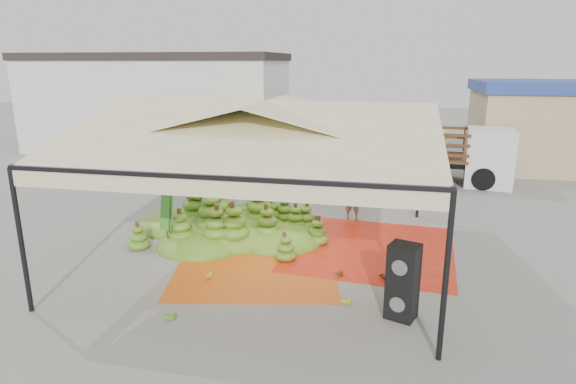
% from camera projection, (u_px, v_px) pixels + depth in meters
% --- Properties ---
extents(ground, '(90.00, 90.00, 0.00)m').
position_uv_depth(ground, '(269.00, 253.00, 12.81)').
color(ground, slate).
rests_on(ground, ground).
extents(canopy_tent, '(8.10, 8.10, 4.00)m').
position_uv_depth(canopy_tent, '(268.00, 129.00, 11.95)').
color(canopy_tent, black).
rests_on(canopy_tent, ground).
extents(building_white, '(14.30, 6.30, 5.40)m').
position_uv_depth(building_white, '(158.00, 102.00, 27.33)').
color(building_white, silver).
rests_on(building_white, ground).
extents(building_tan, '(6.30, 5.30, 4.10)m').
position_uv_depth(building_tan, '(543.00, 125.00, 22.55)').
color(building_tan, tan).
rests_on(building_tan, ground).
extents(tarp_left, '(4.53, 4.38, 0.01)m').
position_uv_depth(tarp_left, '(256.00, 268.00, 11.87)').
color(tarp_left, '#C75212').
rests_on(tarp_left, ground).
extents(tarp_right, '(4.64, 4.84, 0.01)m').
position_uv_depth(tarp_right, '(371.00, 248.00, 13.13)').
color(tarp_right, red).
rests_on(tarp_right, ground).
extents(banana_heap, '(7.46, 6.81, 1.31)m').
position_uv_depth(banana_heap, '(228.00, 213.00, 14.02)').
color(banana_heap, '#326F17').
rests_on(banana_heap, ground).
extents(hand_yellow_a, '(0.49, 0.45, 0.18)m').
position_uv_depth(hand_yellow_a, '(344.00, 298.00, 10.17)').
color(hand_yellow_a, yellow).
rests_on(hand_yellow_a, ground).
extents(hand_yellow_b, '(0.47, 0.41, 0.19)m').
position_uv_depth(hand_yellow_b, '(206.00, 274.00, 11.32)').
color(hand_yellow_b, gold).
rests_on(hand_yellow_b, ground).
extents(hand_red_a, '(0.46, 0.41, 0.18)m').
position_uv_depth(hand_red_a, '(337.00, 271.00, 11.48)').
color(hand_red_a, '#622F16').
rests_on(hand_red_a, ground).
extents(hand_red_b, '(0.48, 0.43, 0.19)m').
position_uv_depth(hand_red_b, '(380.00, 275.00, 11.26)').
color(hand_red_b, '#542C13').
rests_on(hand_red_b, ground).
extents(hand_green, '(0.51, 0.47, 0.19)m').
position_uv_depth(hand_green, '(168.00, 314.00, 9.52)').
color(hand_green, '#51831B').
rests_on(hand_green, ground).
extents(hanging_bunches, '(3.24, 0.24, 0.20)m').
position_uv_depth(hanging_bunches, '(306.00, 168.00, 10.75)').
color(hanging_bunches, '#3A7618').
rests_on(hanging_bunches, ground).
extents(speaker_stack, '(0.69, 0.65, 1.54)m').
position_uv_depth(speaker_stack, '(403.00, 282.00, 9.39)').
color(speaker_stack, black).
rests_on(speaker_stack, ground).
extents(banana_leaves, '(0.96, 1.36, 3.70)m').
position_uv_depth(banana_leaves, '(179.00, 247.00, 13.20)').
color(banana_leaves, '#207820').
rests_on(banana_leaves, ground).
extents(vendor, '(0.60, 0.42, 1.60)m').
position_uv_depth(vendor, '(353.00, 195.00, 15.37)').
color(vendor, gray).
rests_on(vendor, ground).
extents(truck_left, '(7.18, 3.27, 2.38)m').
position_uv_depth(truck_left, '(253.00, 141.00, 21.69)').
color(truck_left, '#542D1C').
rests_on(truck_left, ground).
extents(truck_right, '(6.91, 3.08, 2.29)m').
position_uv_depth(truck_right, '(435.00, 148.00, 20.33)').
color(truck_right, '#52381B').
rests_on(truck_right, ground).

